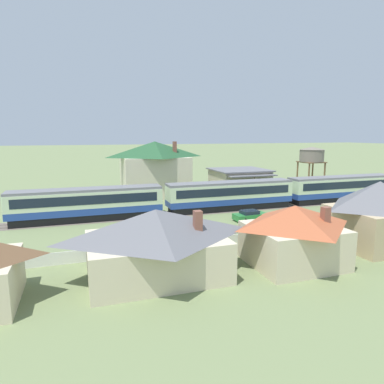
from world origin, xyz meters
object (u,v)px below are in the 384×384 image
Objects in this scene: passenger_train at (232,194)px; cottage_grey_roof at (156,242)px; parked_car_green at (250,216)px; parked_car_blue at (178,231)px; cottage_grey_roof_2 at (378,213)px; cottage_terracotta_roof at (294,234)px; station_building at (239,182)px; station_house_dark_green_roof at (155,168)px; water_tower at (312,155)px.

cottage_grey_roof is (-14.77, -18.59, 0.41)m from passenger_train.
passenger_train is 5.31× the size of cottage_grey_roof.
parked_car_blue is at bearing -164.81° from parked_car_green.
cottage_grey_roof_2 is (20.76, 0.20, 0.57)m from cottage_grey_roof.
cottage_grey_roof reaches higher than cottage_terracotta_roof.
cottage_grey_roof reaches higher than passenger_train.
station_building is at bearing 59.15° from passenger_train.
water_tower is (27.51, -4.21, 1.85)m from station_house_dark_green_roof.
water_tower is 1.96× the size of parked_car_green.
station_house_dark_green_roof reaches higher than parked_car_blue.
cottage_grey_roof is at bearing 173.30° from cottage_terracotta_roof.
parked_car_blue is at bearing 64.73° from cottage_grey_roof.
cottage_grey_roof_2 is (9.97, 1.46, 0.67)m from cottage_terracotta_roof.
parked_car_green is at bearing 40.82° from cottage_grey_roof.
passenger_train is 6.91× the size of water_tower.
parked_car_green is (-0.57, -6.32, -1.56)m from passenger_train.
passenger_train is 22.18m from water_tower.
cottage_grey_roof_2 is 1.89× the size of parked_car_green.
cottage_terracotta_roof is at bearing -129.31° from water_tower.
cottage_grey_roof_2 reaches higher than parked_car_green.
station_building is 0.94× the size of cottage_grey_roof.
cottage_grey_roof is 10.10m from parked_car_blue.
water_tower reaches higher than passenger_train.
station_building is 31.94m from cottage_terracotta_roof.
water_tower reaches higher than parked_car_blue.
parked_car_blue is (-6.57, 10.22, -1.91)m from cottage_terracotta_roof.
station_house_dark_green_roof reaches higher than passenger_train.
station_house_dark_green_roof is (-7.77, 13.32, 2.53)m from passenger_train.
cottage_grey_roof is (-7.01, -31.91, -2.11)m from station_house_dark_green_roof.
cottage_grey_roof is at bearing -179.46° from cottage_grey_roof_2.
cottage_grey_roof_2 is (-13.75, -27.51, -3.40)m from water_tower.
water_tower is 37.67m from cottage_terracotta_roof.
water_tower is at bearing 50.69° from cottage_terracotta_roof.
cottage_grey_roof_2 is 13.97m from parked_car_green.
station_house_dark_green_roof is 21.32m from parked_car_green.
passenger_train reaches higher than parked_car_green.
passenger_train is 20.25m from cottage_terracotta_roof.
station_house_dark_green_roof reaches higher than parked_car_green.
cottage_grey_roof is at bearing -125.90° from station_building.
cottage_grey_roof_2 is 1.68× the size of parked_car_blue.
cottage_grey_roof_2 is at bearing -30.74° from parked_car_blue.
parked_car_green is (7.20, -19.65, -4.08)m from station_house_dark_green_roof.
parked_car_blue is at bearing 152.11° from cottage_grey_roof_2.
cottage_terracotta_roof is 12.30m from parked_car_blue.
station_house_dark_green_roof is 1.43× the size of water_tower.
parked_car_green is (3.41, 13.53, -1.87)m from cottage_terracotta_roof.
station_house_dark_green_roof is at bearing 168.22° from station_building.
station_house_dark_green_roof is (-13.98, 2.92, 2.48)m from station_building.
cottage_terracotta_roof is 10.09m from cottage_grey_roof_2.
passenger_train is 19.37m from cottage_grey_roof_2.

